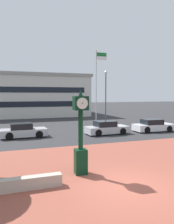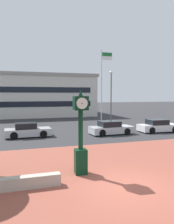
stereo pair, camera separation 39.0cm
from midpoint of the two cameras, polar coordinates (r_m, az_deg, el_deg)
The scene contains 10 objects.
ground_plane at distance 10.06m, azimuth 8.59°, elevation -17.76°, with size 200.00×200.00×0.00m, color #2D2D30.
plaza_brick_paving at distance 11.66m, azimuth 3.99°, elevation -14.55°, with size 44.00×11.81×0.01m, color brown.
planter_wall at distance 9.84m, azimuth -17.22°, elevation -16.87°, with size 3.20×0.40×0.50m, color #ADA393.
street_clock at distance 10.81m, azimuth -2.65°, elevation -5.70°, with size 0.70×0.77×4.01m.
car_street_near at distance 21.97m, azimuth 4.41°, elevation -4.09°, with size 4.17×1.94×1.28m.
car_street_mid at distance 21.08m, azimuth -16.29°, elevation -4.61°, with size 4.06×1.94×1.28m.
car_street_distant at distance 24.47m, azimuth 15.83°, elevation -3.38°, with size 4.22×2.01×1.28m.
flagpole_primary at distance 29.62m, azimuth 2.19°, elevation 7.68°, with size 1.50×0.14×9.50m.
civic_building at distance 44.48m, azimuth -18.68°, elevation 4.00°, with size 26.54×15.29×7.40m.
street_lamp_post at distance 29.08m, azimuth 4.34°, elevation 5.04°, with size 0.36×0.36×6.81m.
Camera 1 is at (-4.65, -8.13, 3.77)m, focal length 36.41 mm.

